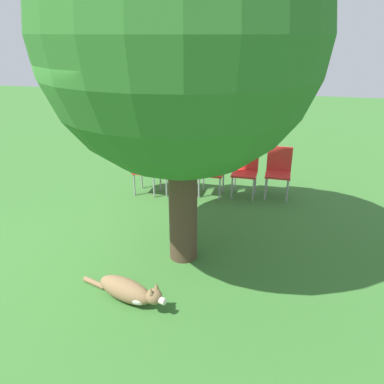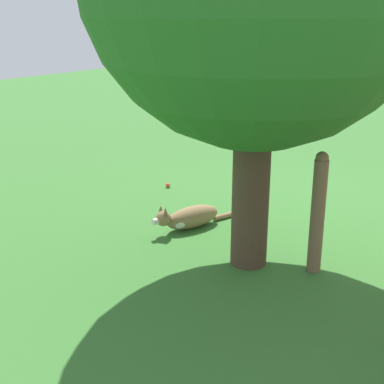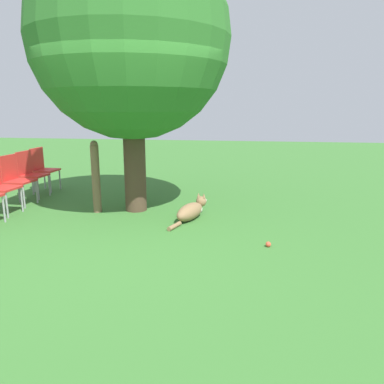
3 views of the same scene
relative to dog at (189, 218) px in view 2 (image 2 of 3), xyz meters
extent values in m
plane|color=#38702D|center=(-0.80, -0.81, -0.13)|extent=(30.00, 30.00, 0.00)
cylinder|color=#4C3828|center=(-1.02, 0.37, 0.82)|extent=(0.36, 0.36, 1.90)
ellipsoid|color=olive|center=(-0.02, -0.05, 0.00)|extent=(0.47, 0.76, 0.26)
ellipsoid|color=silver|center=(0.04, 0.13, -0.02)|extent=(0.28, 0.30, 0.15)
sphere|color=olive|center=(0.11, 0.33, 0.07)|extent=(0.22, 0.22, 0.17)
cylinder|color=silver|center=(0.14, 0.42, 0.06)|extent=(0.09, 0.10, 0.07)
cone|color=olive|center=(0.06, 0.34, 0.17)|extent=(0.06, 0.06, 0.08)
cone|color=olive|center=(0.15, 0.31, 0.17)|extent=(0.06, 0.06, 0.08)
cylinder|color=olive|center=(-0.17, -0.51, -0.10)|extent=(0.16, 0.32, 0.06)
cylinder|color=brown|center=(-1.62, 0.14, 0.43)|extent=(0.13, 0.13, 1.12)
sphere|color=brown|center=(-1.62, 0.14, 1.00)|extent=(0.12, 0.12, 0.12)
sphere|color=#E54C33|center=(1.15, -1.06, -0.10)|extent=(0.07, 0.07, 0.07)
camera|label=1|loc=(3.14, 1.44, 2.64)|focal=35.00mm
camera|label=2|loc=(-3.43, 4.64, 2.26)|focal=50.00mm
camera|label=3|loc=(0.89, -5.59, 1.59)|focal=35.00mm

